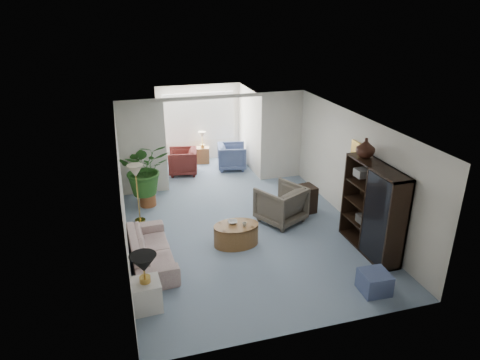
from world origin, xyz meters
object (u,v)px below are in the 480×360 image
object	(u,v)px
coffee_cup	(244,224)
sunroom_chair_maroon	(183,161)
cabinet_urn	(366,148)
sofa	(151,250)
table_lamp	(143,264)
sunroom_table	(203,155)
framed_picture	(359,154)
floor_lamp	(135,171)
end_table	(147,295)
coffee_bowl	(233,222)
side_table_dark	(303,199)
plant_pot	(148,199)
ottoman	(374,282)
entertainment_cabinet	(373,209)
sunroom_chair_blue	(232,157)
wingback_chair	(281,204)
coffee_table	(236,235)

from	to	relation	value
coffee_cup	sunroom_chair_maroon	xyz separation A→B (m)	(-0.57, 4.42, -0.12)
cabinet_urn	sunroom_chair_maroon	bearing A→B (deg)	121.89
sofa	table_lamp	distance (m)	1.48
sunroom_table	framed_picture	bearing A→B (deg)	-63.75
framed_picture	floor_lamp	bearing A→B (deg)	162.10
end_table	sunroom_chair_maroon	world-z (taller)	sunroom_chair_maroon
coffee_bowl	floor_lamp	bearing A→B (deg)	140.38
side_table_dark	plant_pot	bearing A→B (deg)	158.58
side_table_dark	coffee_cup	bearing A→B (deg)	-148.52
sunroom_chair_maroon	cabinet_urn	bearing A→B (deg)	43.27
sofa	coffee_cup	xyz separation A→B (m)	(1.92, 0.10, 0.21)
coffee_cup	ottoman	size ratio (longest dim) A/B	0.19
framed_picture	plant_pot	xyz separation A→B (m)	(-4.39, 2.31, -1.54)
ottoman	sunroom_chair_maroon	distance (m)	6.93
side_table_dark	entertainment_cabinet	world-z (taller)	entertainment_cabinet
coffee_bowl	sunroom_chair_blue	world-z (taller)	sunroom_chair_blue
sunroom_chair_maroon	framed_picture	bearing A→B (deg)	48.58
coffee_bowl	coffee_cup	distance (m)	0.28
wingback_chair	sunroom_chair_blue	bearing A→B (deg)	-114.47
coffee_bowl	sunroom_chair_maroon	xyz separation A→B (m)	(-0.37, 4.22, -0.10)
end_table	sunroom_chair_maroon	bearing A→B (deg)	75.26
coffee_table	coffee_cup	distance (m)	0.32
sofa	side_table_dark	size ratio (longest dim) A/B	3.00
framed_picture	coffee_bowl	world-z (taller)	framed_picture
framed_picture	coffee_table	size ratio (longest dim) A/B	0.53
sofa	coffee_bowl	xyz separation A→B (m)	(1.72, 0.30, 0.19)
end_table	ottoman	world-z (taller)	end_table
sofa	ottoman	size ratio (longest dim) A/B	4.09
floor_lamp	sunroom_chair_blue	world-z (taller)	floor_lamp
coffee_cup	sunroom_table	distance (m)	5.18
coffee_cup	wingback_chair	world-z (taller)	wingback_chair
table_lamp	sunroom_table	distance (m)	7.04
coffee_bowl	ottoman	world-z (taller)	coffee_bowl
end_table	ottoman	distance (m)	3.91
table_lamp	end_table	bearing A→B (deg)	0.00
coffee_table	framed_picture	bearing A→B (deg)	2.15
framed_picture	sunroom_chair_maroon	size ratio (longest dim) A/B	0.61
wingback_chair	side_table_dark	world-z (taller)	wingback_chair
entertainment_cabinet	sunroom_table	distance (m)	6.45
ottoman	coffee_bowl	bearing A→B (deg)	129.89
framed_picture	sunroom_chair_maroon	bearing A→B (deg)	127.19
framed_picture	sunroom_chair_blue	size ratio (longest dim) A/B	0.60
floor_lamp	cabinet_urn	size ratio (longest dim) A/B	0.92
sofa	ottoman	world-z (taller)	sofa
coffee_cup	entertainment_cabinet	xyz separation A→B (m)	(2.40, -0.85, 0.43)
framed_picture	floor_lamp	distance (m)	4.90
ottoman	sunroom_table	bearing A→B (deg)	102.06
coffee_cup	wingback_chair	distance (m)	1.38
entertainment_cabinet	sunroom_chair_maroon	bearing A→B (deg)	119.39
coffee_cup	coffee_table	bearing A→B (deg)	146.31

